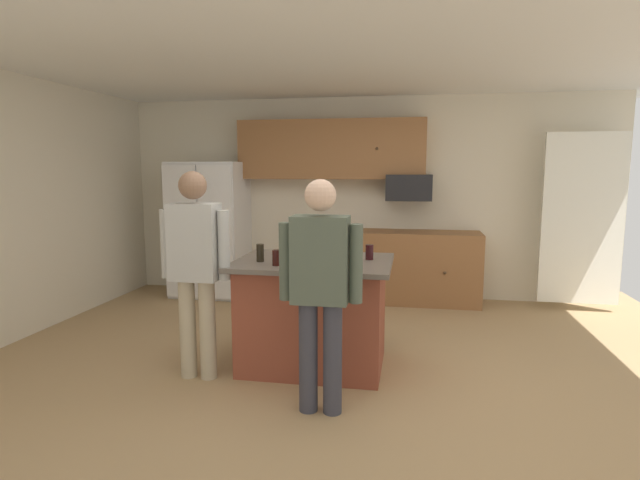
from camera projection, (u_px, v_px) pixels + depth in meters
The scene contains 18 objects.
floor at pixel (329, 374), 4.18m from camera, with size 7.04×7.04×0.00m, color tan.
ceiling at pixel (329, 46), 3.82m from camera, with size 7.04×7.04×0.00m, color white.
back_wall at pixel (363, 198), 6.72m from camera, with size 6.40×0.10×2.60m, color beige.
french_door_window_panel at pixel (582, 219), 5.90m from camera, with size 0.90×0.06×2.00m, color white.
cabinet_run_upper at pixel (331, 150), 6.51m from camera, with size 2.40×0.38×0.75m.
cabinet_run_lower at pixel (407, 267), 6.43m from camera, with size 1.80×0.63×0.90m.
refrigerator at pixel (209, 229), 6.73m from camera, with size 0.93×0.76×1.77m.
microwave_over_range at pixel (409, 187), 6.31m from camera, with size 0.56×0.40×0.32m, color black.
kitchen_island at pixel (314, 313), 4.31m from camera, with size 1.30×0.98×0.92m.
person_guest_left at pixel (320, 282), 3.41m from camera, with size 0.57×0.22×1.61m.
person_host_foreground at pixel (195, 261), 4.00m from camera, with size 0.57×0.22×1.66m.
glass_short_whisky at pixel (369, 252), 4.27m from camera, with size 0.07×0.07×0.13m.
mug_blue_stoneware at pixel (289, 258), 4.09m from camera, with size 0.12×0.08×0.10m.
glass_stout_tall at pixel (260, 253), 4.17m from camera, with size 0.06×0.06×0.15m.
glass_pilsner at pixel (277, 258), 4.01m from camera, with size 0.07×0.07×0.12m.
mug_ceramic_white at pixel (345, 250), 4.49m from camera, with size 0.13×0.09×0.10m.
tumbler_amber at pixel (347, 250), 4.37m from camera, with size 0.07×0.07×0.13m.
glass_dark_ale at pixel (346, 257), 4.00m from camera, with size 0.07×0.07×0.14m.
Camera 1 is at (0.64, -3.93, 1.68)m, focal length 28.46 mm.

